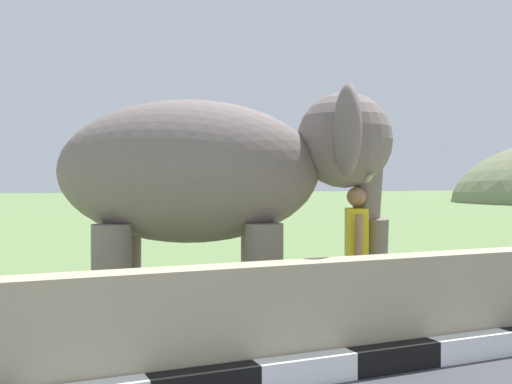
% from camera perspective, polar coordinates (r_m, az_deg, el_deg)
% --- Properties ---
extents(barrier_parapet, '(28.00, 0.36, 1.00)m').
position_cam_1_polar(barrier_parapet, '(5.14, -4.96, -12.66)').
color(barrier_parapet, tan).
rests_on(barrier_parapet, ground_plane).
extents(elephant, '(4.07, 3.04, 2.80)m').
position_cam_1_polar(elephant, '(7.18, -3.38, 1.68)').
color(elephant, slate).
rests_on(elephant, ground_plane).
extents(person_handler, '(0.39, 0.63, 1.66)m').
position_cam_1_polar(person_handler, '(7.29, 9.51, -5.27)').
color(person_handler, navy).
rests_on(person_handler, ground_plane).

